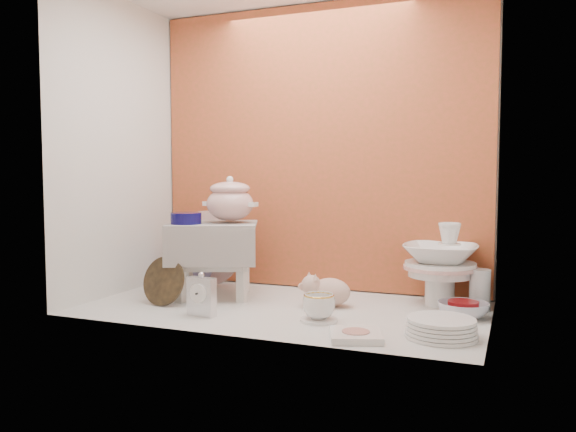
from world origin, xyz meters
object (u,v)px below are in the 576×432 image
object	(u,v)px
mantel_clock	(202,294)
dinner_plate_stack	(441,328)
floral_platter	(206,248)
porcelain_tower	(440,264)
step_stool	(213,260)
plush_pig	(330,291)
gold_rim_teacup	(319,306)
soup_tureen	(230,199)
crystal_bowl	(463,310)
blue_white_vase	(192,261)

from	to	relation	value
mantel_clock	dinner_plate_stack	bearing A→B (deg)	8.61
floral_platter	porcelain_tower	distance (m)	1.25
step_stool	floral_platter	xyz separation A→B (m)	(-0.18, 0.24, 0.02)
plush_pig	floral_platter	bearing A→B (deg)	162.47
dinner_plate_stack	porcelain_tower	world-z (taller)	porcelain_tower
step_stool	gold_rim_teacup	size ratio (longest dim) A/B	3.21
soup_tureen	crystal_bowl	bearing A→B (deg)	-0.69
floral_platter	blue_white_vase	xyz separation A→B (m)	(-0.08, -0.01, -0.07)
soup_tureen	floral_platter	distance (m)	0.43
step_stool	plush_pig	distance (m)	0.61
mantel_clock	porcelain_tower	xyz separation A→B (m)	(0.93, 0.59, 0.10)
gold_rim_teacup	porcelain_tower	size ratio (longest dim) A/B	0.34
crystal_bowl	step_stool	bearing A→B (deg)	-178.60
gold_rim_teacup	crystal_bowl	world-z (taller)	gold_rim_teacup
dinner_plate_stack	crystal_bowl	bearing A→B (deg)	81.90
crystal_bowl	porcelain_tower	bearing A→B (deg)	121.11
gold_rim_teacup	floral_platter	bearing A→B (deg)	148.74
dinner_plate_stack	floral_platter	bearing A→B (deg)	157.22
step_stool	mantel_clock	bearing A→B (deg)	-91.75
soup_tureen	gold_rim_teacup	bearing A→B (deg)	-27.82
soup_tureen	blue_white_vase	size ratio (longest dim) A/B	1.00
mantel_clock	blue_white_vase	bearing A→B (deg)	130.68
floral_platter	porcelain_tower	bearing A→B (deg)	-0.35
floral_platter	plush_pig	world-z (taller)	floral_platter
floral_platter	gold_rim_teacup	size ratio (longest dim) A/B	3.09
dinner_plate_stack	blue_white_vase	bearing A→B (deg)	158.87
crystal_bowl	mantel_clock	bearing A→B (deg)	-159.77
step_stool	soup_tureen	xyz separation A→B (m)	(0.07, 0.04, 0.30)
soup_tureen	plush_pig	distance (m)	0.67
mantel_clock	gold_rim_teacup	size ratio (longest dim) A/B	1.40
blue_white_vase	mantel_clock	distance (m)	0.71
mantel_clock	plush_pig	bearing A→B (deg)	45.28
floral_platter	dinner_plate_stack	bearing A→B (deg)	-22.78
soup_tureen	dinner_plate_stack	distance (m)	1.21
step_stool	floral_platter	size ratio (longest dim) A/B	1.04
floral_platter	crystal_bowl	distance (m)	1.40
dinner_plate_stack	porcelain_tower	xyz separation A→B (m)	(-0.07, 0.55, 0.16)
step_stool	plush_pig	bearing A→B (deg)	-21.62
gold_rim_teacup	dinner_plate_stack	distance (m)	0.51
dinner_plate_stack	plush_pig	bearing A→B (deg)	148.33
blue_white_vase	porcelain_tower	size ratio (longest dim) A/B	0.70
dinner_plate_stack	crystal_bowl	world-z (taller)	dinner_plate_stack
step_stool	gold_rim_teacup	world-z (taller)	step_stool
blue_white_vase	porcelain_tower	xyz separation A→B (m)	(1.33, 0.00, 0.06)
blue_white_vase	crystal_bowl	world-z (taller)	blue_white_vase
blue_white_vase	dinner_plate_stack	world-z (taller)	blue_white_vase
step_stool	gold_rim_teacup	bearing A→B (deg)	-45.21
mantel_clock	dinner_plate_stack	xyz separation A→B (m)	(1.00, 0.04, -0.06)
soup_tureen	porcelain_tower	xyz separation A→B (m)	(0.99, 0.19, -0.29)
dinner_plate_stack	gold_rim_teacup	bearing A→B (deg)	173.47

